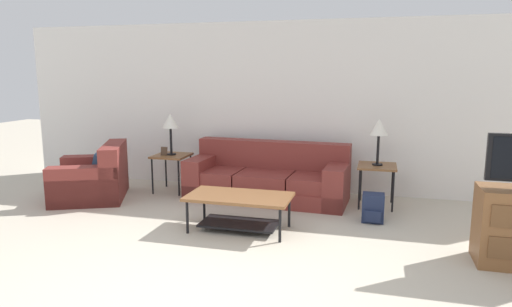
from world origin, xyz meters
The scene contains 10 objects.
wall_back centered at (0.00, 3.91, 1.30)m, with size 8.98×0.06×2.60m.
couch centered at (-0.10, 3.26, 0.30)m, with size 2.34×1.00×0.82m.
armchair centered at (-2.58, 2.63, 0.29)m, with size 1.33×1.41×0.80m.
coffee_table centered at (-0.10, 1.86, 0.31)m, with size 1.21×0.65×0.42m.
side_table_left centered at (-1.64, 3.29, 0.52)m, with size 0.51×0.54×0.58m.
side_table_right centered at (1.43, 3.29, 0.52)m, with size 0.51×0.54×0.58m.
table_lamp_left centered at (-1.64, 3.29, 1.08)m, with size 0.25×0.25×0.64m.
table_lamp_right centered at (1.43, 3.29, 1.08)m, with size 0.25×0.25×0.64m.
backpack centered at (1.41, 2.59, 0.17)m, with size 0.27×0.31×0.35m.
picture_frame centered at (-1.72, 3.21, 0.64)m, with size 0.10×0.04×0.13m.
Camera 1 is at (1.42, -3.04, 1.83)m, focal length 32.00 mm.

